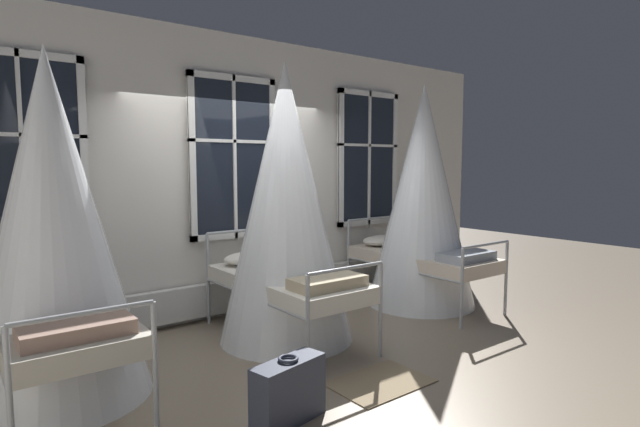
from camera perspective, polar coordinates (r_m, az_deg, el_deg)
ground at (r=5.34m, az=-3.58°, el=-13.89°), size 17.90×17.90×0.00m
back_wall_with_windows at (r=6.06m, az=-10.10°, el=4.09°), size 8.70×0.10×3.26m
window_bank at (r=5.99m, az=-9.47°, el=-1.06°), size 5.36×0.10×2.72m
cot_first at (r=4.27m, az=-27.83°, el=-1.84°), size 1.35×1.93×2.65m
cot_second at (r=5.08m, az=-3.91°, el=0.67°), size 1.35×1.93×2.79m
cot_third at (r=6.50m, az=11.43°, el=1.57°), size 1.35×1.93×2.77m
rug_second at (r=4.40m, az=6.74°, el=-18.29°), size 0.80×0.56×0.01m
suitcase_dark at (r=3.71m, az=-3.57°, el=-19.32°), size 0.59×0.31×0.47m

